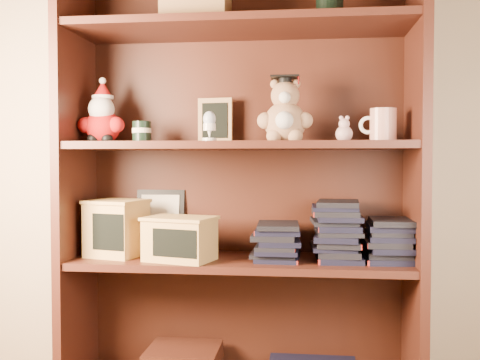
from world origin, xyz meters
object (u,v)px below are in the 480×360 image
object	(u,v)px
teacher_mug	(382,125)
treats_box	(117,228)
grad_teddy_bear	(285,116)
bookcase	(241,191)

from	to	relation	value
teacher_mug	treats_box	xyz separation A→B (m)	(-0.91, -0.00, -0.35)
teacher_mug	treats_box	distance (m)	0.98
grad_teddy_bear	treats_box	xyz separation A→B (m)	(-0.59, 0.01, -0.39)
grad_teddy_bear	treats_box	distance (m)	0.71
bookcase	treats_box	xyz separation A→B (m)	(-0.44, -0.05, -0.13)
bookcase	grad_teddy_bear	size ratio (longest dim) A/B	7.03
bookcase	teacher_mug	world-z (taller)	bookcase
bookcase	teacher_mug	size ratio (longest dim) A/B	12.98
bookcase	grad_teddy_bear	xyz separation A→B (m)	(0.16, -0.06, 0.26)
grad_teddy_bear	bookcase	bearing A→B (deg)	159.79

